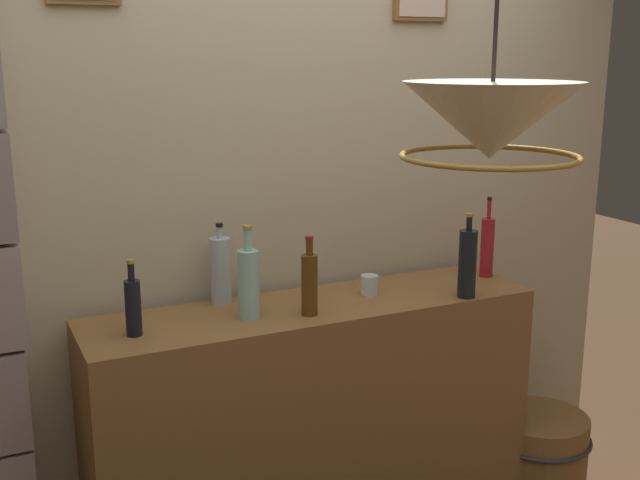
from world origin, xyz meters
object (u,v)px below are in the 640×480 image
Objects in this scene: pendant_lamp at (491,123)px; liquor_bottle_whiskey at (133,306)px; liquor_bottle_gin at (221,270)px; glass_tumbler_rocks at (370,285)px; wooden_barrel at (538,464)px; liquor_bottle_mezcal at (309,283)px; liquor_bottle_tequila at (487,246)px; liquor_bottle_scotch at (467,263)px; liquor_bottle_brandy at (249,282)px.

liquor_bottle_whiskey is at bearing 141.23° from pendant_lamp.
glass_tumbler_rocks is at bearing -15.37° from liquor_bottle_gin.
pendant_lamp reaches higher than glass_tumbler_rocks.
wooden_barrel is at bearing -12.07° from liquor_bottle_gin.
liquor_bottle_mezcal is 0.89m from pendant_lamp.
wooden_barrel is at bearing -9.72° from glass_tumbler_rocks.
liquor_bottle_gin is at bearing 131.62° from liquor_bottle_mezcal.
liquor_bottle_tequila is at bearing 147.71° from wooden_barrel.
liquor_bottle_mezcal is 0.86m from liquor_bottle_tequila.
liquor_bottle_scotch is at bearing 57.19° from pendant_lamp.
liquor_bottle_gin reaches higher than liquor_bottle_whiskey.
liquor_bottle_whiskey is 0.41m from liquor_bottle_gin.
liquor_bottle_tequila is (1.08, -0.14, 0.00)m from liquor_bottle_gin.
liquor_bottle_scotch is at bearing -173.40° from wooden_barrel.
liquor_bottle_brandy is 0.51m from glass_tumbler_rocks.
glass_tumbler_rocks is 0.17× the size of wooden_barrel.
liquor_bottle_gin is at bearing 164.63° from glass_tumbler_rocks.
liquor_bottle_mezcal is at bearing -48.38° from liquor_bottle_gin.
liquor_bottle_mezcal is 0.63× the size of wooden_barrel.
liquor_bottle_brandy reaches higher than glass_tumbler_rocks.
liquor_bottle_tequila is at bearing -7.33° from liquor_bottle_gin.
liquor_bottle_gin is at bearing 167.93° from wooden_barrel.
liquor_bottle_tequila is at bearing 38.97° from liquor_bottle_scotch.
pendant_lamp reaches higher than liquor_bottle_brandy.
liquor_bottle_tequila is (1.44, 0.06, 0.03)m from liquor_bottle_whiskey.
liquor_bottle_gin reaches higher than wooden_barrel.
liquor_bottle_whiskey is at bearing 174.21° from liquor_bottle_mezcal.
liquor_bottle_tequila is 0.73× the size of wooden_barrel.
liquor_bottle_scotch is 1.06m from wooden_barrel.
liquor_bottle_scotch is (1.20, -0.13, 0.03)m from liquor_bottle_whiskey.
glass_tumbler_rocks is (-0.54, -0.01, -0.09)m from liquor_bottle_tequila.
liquor_bottle_scotch is 0.30m from liquor_bottle_tequila.
liquor_bottle_tequila is 0.55m from glass_tumbler_rocks.
liquor_bottle_whiskey is 1.90m from wooden_barrel.
glass_tumbler_rocks is (0.30, 0.11, -0.08)m from liquor_bottle_mezcal.
liquor_bottle_mezcal is at bearing -171.79° from liquor_bottle_tequila.
liquor_bottle_tequila is (1.05, 0.06, -0.00)m from liquor_bottle_brandy.
liquor_bottle_brandy reaches higher than wooden_barrel.
liquor_bottle_tequila is 1.11m from pendant_lamp.
wooden_barrel is (0.76, -0.13, -0.86)m from glass_tumbler_rocks.
glass_tumbler_rocks is at bearing 3.48° from liquor_bottle_whiskey.
pendant_lamp is at bearing -143.36° from wooden_barrel.
liquor_bottle_brandy is (-0.81, 0.13, -0.00)m from liquor_bottle_scotch.
liquor_bottle_tequila reaches higher than wooden_barrel.
liquor_bottle_tequila is at bearing 8.21° from liquor_bottle_mezcal.
glass_tumbler_rocks is at bearing 86.34° from pendant_lamp.
liquor_bottle_whiskey is at bearing 179.91° from liquor_bottle_brandy.
glass_tumbler_rocks is 1.16m from wooden_barrel.
liquor_bottle_whiskey is 1.24m from pendant_lamp.
liquor_bottle_scotch is 1.13× the size of liquor_bottle_mezcal.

